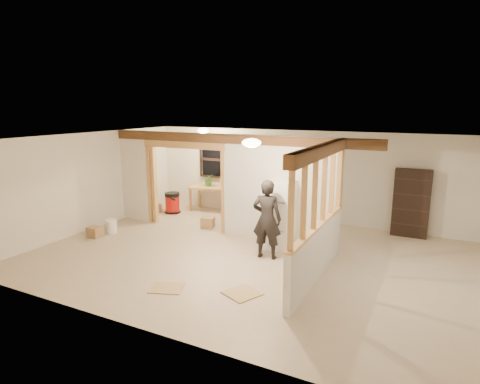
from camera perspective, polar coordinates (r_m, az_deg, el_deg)
The scene contains 28 objects.
floor at distance 8.67m, azimuth 1.15°, elevation -9.21°, with size 9.00×6.50×0.01m, color #BDA98C.
ceiling at distance 8.10m, azimuth 1.23°, elevation 7.53°, with size 9.00×6.50×0.01m, color white.
wall_back at distance 11.25m, azimuth 8.36°, elevation 2.31°, with size 9.00×0.01×2.50m, color silver.
wall_front at distance 5.66m, azimuth -13.32°, elevation -7.86°, with size 9.00×0.01×2.50m, color silver.
wall_left at distance 10.97m, azimuth -20.53°, elevation 1.40°, with size 0.01×6.50×2.50m, color silver.
partition_left_stub at distance 11.50m, azimuth -14.63°, elevation 2.25°, with size 0.90×0.12×2.50m, color silver.
partition_center at distance 9.29m, azimuth 5.50°, elevation 0.29°, with size 2.80×0.12×2.50m, color silver.
doorway_frame at distance 10.52m, azimuth -7.81°, elevation 0.81°, with size 2.46×0.14×2.20m, color tan.
header_beam_back at distance 9.62m, azimuth -1.08°, elevation 7.56°, with size 7.00×0.18×0.22m, color brown.
header_beam_right at distance 7.18m, azimuth 11.48°, elevation 5.73°, with size 0.18×3.30×0.22m, color brown.
pony_wall at distance 7.61m, azimuth 10.88°, elevation -8.47°, with size 0.12×3.20×1.00m, color silver.
stud_partition at distance 7.29m, azimuth 11.24°, elevation 0.10°, with size 0.14×3.20×1.32m, color tan.
window_back at distance 12.20m, azimuth -3.40°, elevation 4.60°, with size 1.12×0.10×1.10m, color black.
ceiling_dome_main at distance 7.52m, azimuth 1.65°, elevation 7.02°, with size 0.36×0.36×0.16m, color #FFEABF.
ceiling_dome_util at distance 11.31m, azimuth -5.25°, elevation 8.71°, with size 0.32×0.32×0.14m, color #FFEABF.
hanging_bulb at distance 10.48m, azimuth -4.92°, elevation 6.80°, with size 0.07×0.07×0.07m, color #FFD88C.
refrigerator at distance 9.02m, azimuth 5.48°, elevation -3.22°, with size 0.63×0.62×1.54m, color white.
woman at distance 8.37m, azimuth 3.85°, elevation -3.87°, with size 0.62×0.40×1.69m, color black.
work_table at distance 12.21m, azimuth -4.23°, elevation -0.98°, with size 1.21×0.61×0.76m, color tan.
potted_plant at distance 12.15m, azimuth -4.44°, elevation 1.70°, with size 0.34×0.29×0.38m, color #31652B.
shop_vac at distance 12.16m, azimuth -9.59°, elevation -1.50°, with size 0.48×0.48×0.63m, color #A9120D.
bookshelf at distance 10.59m, azimuth 23.18°, elevation -1.47°, with size 0.83×0.28×1.67m, color black.
bucket at distance 10.63m, azimuth -17.85°, elevation -4.68°, with size 0.28×0.28×0.36m, color silver.
box_util_a at distance 10.65m, azimuth -4.60°, elevation -4.31°, with size 0.33×0.28×0.28m, color #A1794E.
box_util_b at distance 12.38m, azimuth -11.85°, elevation -2.25°, with size 0.27×0.27×0.25m, color #A1794E.
box_front at distance 10.47m, azimuth -19.98°, elevation -5.38°, with size 0.32×0.26×0.26m, color #A1794E.
floor_panel_near at distance 7.08m, azimuth 0.30°, elevation -14.19°, with size 0.54×0.54×0.02m, color tan.
floor_panel_far at distance 7.38m, azimuth -10.39°, elevation -13.29°, with size 0.57×0.45×0.02m, color tan.
Camera 1 is at (3.48, -7.28, 3.16)m, focal length 30.00 mm.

